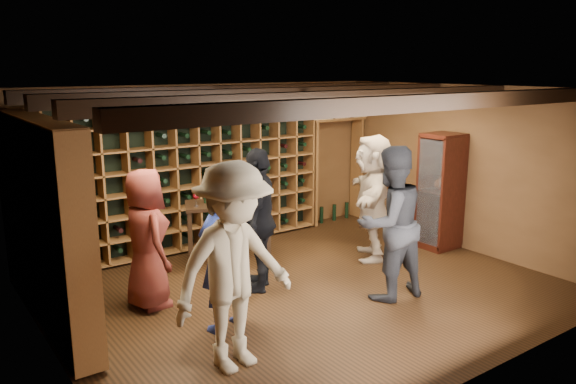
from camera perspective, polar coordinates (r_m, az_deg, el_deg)
ground at (r=7.19m, az=1.95°, el=-9.93°), size 6.00×6.00×0.00m
room_shell at (r=6.69m, az=1.84°, el=9.73°), size 6.00×6.00×6.00m
wine_rack_back at (r=8.52m, az=-10.41°, el=1.55°), size 4.65×0.30×2.20m
wine_rack_left at (r=6.41m, az=-23.38°, el=-2.96°), size 0.30×2.65×2.20m
crate_shelf at (r=10.03m, az=4.91°, el=5.78°), size 1.20×0.32×2.07m
display_cabinet at (r=8.90m, az=15.21°, el=-0.15°), size 0.55×0.50×1.75m
man_blue_shirt at (r=5.95m, az=-6.60°, el=-6.21°), size 0.69×0.53×1.69m
man_grey_suit at (r=6.80m, az=10.35°, el=-3.15°), size 0.96×0.78×1.86m
guest_red_floral at (r=6.68m, az=-14.20°, el=-4.65°), size 0.52×0.80×1.64m
guest_woman_black at (r=6.98m, az=-2.97°, el=-2.83°), size 1.03×1.08×1.80m
guest_khaki at (r=5.15m, az=-5.51°, el=-7.66°), size 1.33×0.86×1.95m
guest_beige at (r=8.22m, az=8.56°, el=-0.50°), size 1.50×1.64×1.82m
tasting_table at (r=7.96m, az=-6.17°, el=-1.83°), size 1.31×1.02×1.17m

